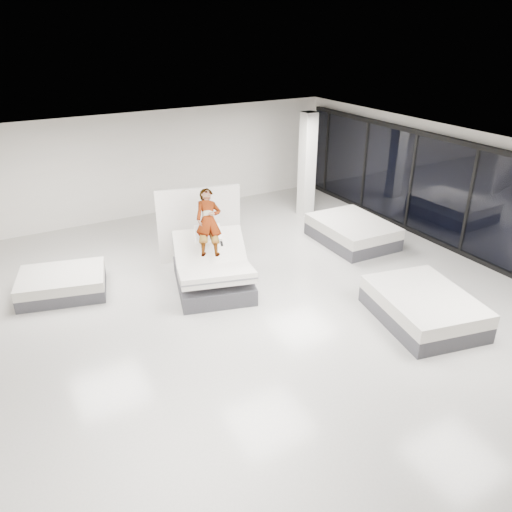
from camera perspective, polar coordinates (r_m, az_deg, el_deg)
name	(u,v)px	position (r m, az deg, el deg)	size (l,w,h in m)	color
room	(270,243)	(10.00, 1.65, 1.54)	(14.00, 14.04, 3.20)	beige
hero_bed	(213,272)	(11.48, -4.95, -1.81)	(2.15, 2.52, 1.32)	#3B3A40
person	(209,231)	(11.40, -5.38, 2.91)	(0.61, 0.40, 1.67)	slate
remote	(222,244)	(11.19, -3.95, 1.42)	(0.05, 0.14, 0.03)	black
divider_panel	(199,224)	(12.72, -6.49, 3.63)	(2.11, 0.10, 1.92)	white
flat_bed_right_far	(352,232)	(14.13, 10.94, 2.75)	(1.78, 2.33, 0.62)	#3B3A40
flat_bed_right_near	(423,307)	(10.82, 18.57, -5.59)	(2.13, 2.57, 0.62)	#3B3A40
flat_bed_left_far	(62,284)	(12.08, -21.25, -2.97)	(2.13, 1.80, 0.51)	#3B3A40
column	(307,165)	(15.63, 5.85, 10.28)	(0.40, 0.40, 3.20)	silver
storefront_glazing	(469,202)	(13.85, 23.21, 5.69)	(0.12, 13.40, 2.92)	#1D2030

